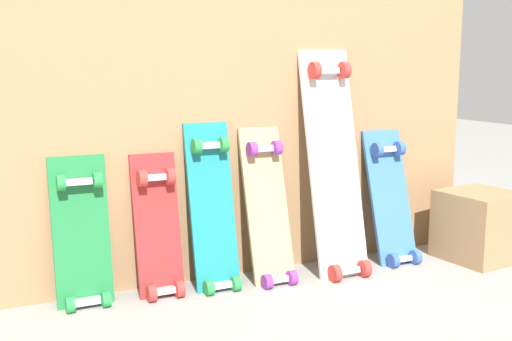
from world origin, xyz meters
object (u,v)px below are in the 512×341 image
Objects in this scene: skateboard_white at (335,171)px; wooden_crate at (479,225)px; skateboard_blue at (392,204)px; skateboard_red at (159,234)px; skateboard_teal at (213,215)px; skateboard_natural at (268,214)px; skateboard_green at (82,241)px.

skateboard_white is 0.73m from wooden_crate.
skateboard_white is 1.53× the size of skateboard_blue.
skateboard_red reaches higher than wooden_crate.
skateboard_white reaches higher than wooden_crate.
wooden_crate is at bearing -7.72° from skateboard_red.
skateboard_red is 0.22m from skateboard_teal.
skateboard_red is at bearing 176.14° from skateboard_white.
skateboard_white is at bearing -4.13° from skateboard_teal.
skateboard_teal is 2.33× the size of wooden_crate.
skateboard_red is 0.44m from skateboard_natural.
skateboard_teal is at bearing 171.48° from wooden_crate.
skateboard_teal reaches higher than skateboard_green.
skateboard_teal is 0.82m from skateboard_blue.
skateboard_white reaches higher than skateboard_green.
skateboard_green is at bearing 177.86° from skateboard_blue.
skateboard_blue is at bearing 156.68° from wooden_crate.
skateboard_blue is 2.11× the size of wooden_crate.
skateboard_green is 0.62× the size of skateboard_white.
skateboard_red is 0.93× the size of skateboard_blue.
skateboard_green is 0.71m from skateboard_natural.
skateboard_red is 1.40m from wooden_crate.
skateboard_natural is at bearing -4.09° from skateboard_red.
skateboard_natural reaches higher than skateboard_blue.
skateboard_red is 0.88× the size of skateboard_natural.
skateboard_blue is at bearing -1.51° from skateboard_teal.
skateboard_white is at bearing -177.06° from skateboard_blue.
skateboard_green is at bearing 176.32° from skateboard_white.
skateboard_blue is (1.30, -0.05, 0.02)m from skateboard_green.
skateboard_natural is at bearing -4.92° from skateboard_teal.
skateboard_teal is 1.10× the size of skateboard_blue.
skateboard_natural is 0.33m from skateboard_white.
skateboard_natural is (0.43, -0.03, 0.04)m from skateboard_red.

